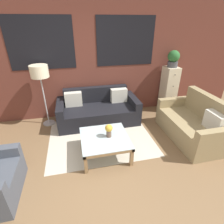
{
  "coord_description": "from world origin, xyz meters",
  "views": [
    {
      "loc": [
        -0.34,
        -1.84,
        2.23
      ],
      "look_at": [
        0.37,
        1.29,
        0.55
      ],
      "focal_mm": 28.0,
      "sensor_mm": 36.0,
      "label": 1
    }
  ],
  "objects_px": {
    "drawer_cabinet": "(169,89)",
    "flower_vase": "(109,130)",
    "couch_dark": "(98,111)",
    "potted_plant": "(173,58)",
    "settee_vintage": "(193,124)",
    "floor_lamp": "(40,74)",
    "coffee_table": "(105,140)"
  },
  "relations": [
    {
      "from": "potted_plant",
      "to": "couch_dark",
      "type": "bearing_deg",
      "value": -173.67
    },
    {
      "from": "settee_vintage",
      "to": "floor_lamp",
      "type": "relative_size",
      "value": 1.08
    },
    {
      "from": "settee_vintage",
      "to": "potted_plant",
      "type": "distance_m",
      "value": 1.74
    },
    {
      "from": "floor_lamp",
      "to": "couch_dark",
      "type": "bearing_deg",
      "value": -6.1
    },
    {
      "from": "coffee_table",
      "to": "potted_plant",
      "type": "bearing_deg",
      "value": 36.04
    },
    {
      "from": "settee_vintage",
      "to": "flower_vase",
      "type": "relative_size",
      "value": 6.17
    },
    {
      "from": "floor_lamp",
      "to": "flower_vase",
      "type": "height_order",
      "value": "floor_lamp"
    },
    {
      "from": "drawer_cabinet",
      "to": "flower_vase",
      "type": "height_order",
      "value": "drawer_cabinet"
    },
    {
      "from": "floor_lamp",
      "to": "settee_vintage",
      "type": "bearing_deg",
      "value": -22.53
    },
    {
      "from": "coffee_table",
      "to": "potted_plant",
      "type": "relative_size",
      "value": 2.08
    },
    {
      "from": "couch_dark",
      "to": "floor_lamp",
      "type": "xyz_separation_m",
      "value": [
        -1.2,
        0.13,
        0.94
      ]
    },
    {
      "from": "settee_vintage",
      "to": "flower_vase",
      "type": "distance_m",
      "value": 1.84
    },
    {
      "from": "settee_vintage",
      "to": "couch_dark",
      "type": "bearing_deg",
      "value": 148.31
    },
    {
      "from": "couch_dark",
      "to": "floor_lamp",
      "type": "height_order",
      "value": "floor_lamp"
    },
    {
      "from": "drawer_cabinet",
      "to": "floor_lamp",
      "type": "bearing_deg",
      "value": -178.38
    },
    {
      "from": "coffee_table",
      "to": "drawer_cabinet",
      "type": "xyz_separation_m",
      "value": [
        2.03,
        1.48,
        0.27
      ]
    },
    {
      "from": "couch_dark",
      "to": "settee_vintage",
      "type": "distance_m",
      "value": 2.15
    },
    {
      "from": "settee_vintage",
      "to": "flower_vase",
      "type": "xyz_separation_m",
      "value": [
        -1.82,
        -0.13,
        0.21
      ]
    },
    {
      "from": "flower_vase",
      "to": "potted_plant",
      "type": "bearing_deg",
      "value": 36.97
    },
    {
      "from": "settee_vintage",
      "to": "floor_lamp",
      "type": "distance_m",
      "value": 3.4
    },
    {
      "from": "coffee_table",
      "to": "couch_dark",
      "type": "bearing_deg",
      "value": 86.86
    },
    {
      "from": "couch_dark",
      "to": "potted_plant",
      "type": "bearing_deg",
      "value": 6.33
    },
    {
      "from": "settee_vintage",
      "to": "drawer_cabinet",
      "type": "bearing_deg",
      "value": 84.21
    },
    {
      "from": "couch_dark",
      "to": "flower_vase",
      "type": "xyz_separation_m",
      "value": [
        0.01,
        -1.26,
        0.25
      ]
    },
    {
      "from": "coffee_table",
      "to": "floor_lamp",
      "type": "relative_size",
      "value": 0.6
    },
    {
      "from": "settee_vintage",
      "to": "drawer_cabinet",
      "type": "xyz_separation_m",
      "value": [
        0.14,
        1.35,
        0.29
      ]
    },
    {
      "from": "coffee_table",
      "to": "flower_vase",
      "type": "xyz_separation_m",
      "value": [
        0.08,
        0.01,
        0.2
      ]
    },
    {
      "from": "coffee_table",
      "to": "drawer_cabinet",
      "type": "height_order",
      "value": "drawer_cabinet"
    },
    {
      "from": "floor_lamp",
      "to": "potted_plant",
      "type": "bearing_deg",
      "value": 1.62
    },
    {
      "from": "drawer_cabinet",
      "to": "flower_vase",
      "type": "xyz_separation_m",
      "value": [
        -1.96,
        -1.47,
        -0.07
      ]
    },
    {
      "from": "couch_dark",
      "to": "settee_vintage",
      "type": "bearing_deg",
      "value": -31.69
    },
    {
      "from": "settee_vintage",
      "to": "potted_plant",
      "type": "relative_size",
      "value": 3.74
    }
  ]
}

